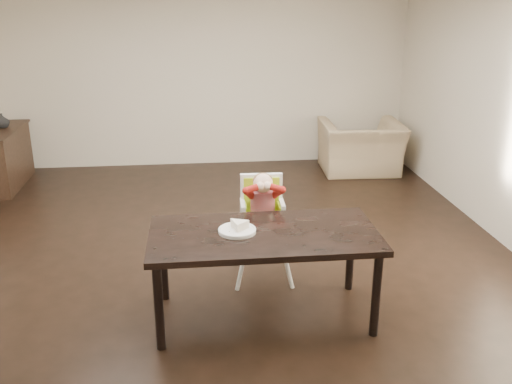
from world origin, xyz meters
The scene contains 8 objects.
ground centered at (0.00, 0.00, 0.00)m, with size 7.00×7.00×0.00m, color black.
room_walls centered at (0.00, 0.00, 1.86)m, with size 6.02×7.02×2.71m.
dining_table centered at (0.30, -0.98, 0.67)m, with size 1.80×0.90×0.75m.
high_chair centered at (0.38, -0.27, 0.72)m, with size 0.44×0.44×1.02m.
plate centered at (0.10, -0.95, 0.78)m, with size 0.38×0.38×0.09m.
armchair centered at (2.20, 2.80, 0.50)m, with size 1.14×0.74×1.00m, color tan.
sideboard centered at (-2.78, 2.70, 0.40)m, with size 0.44×1.26×0.79m.
vase centered at (-2.78, 2.81, 0.88)m, with size 0.19×0.19×0.19m, color #99999E.
Camera 1 is at (-0.21, -5.06, 2.55)m, focal length 40.00 mm.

